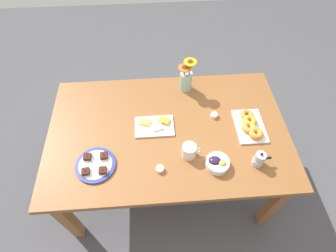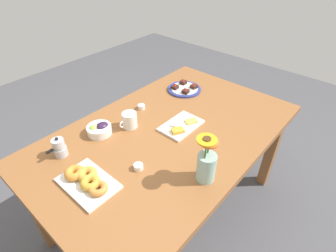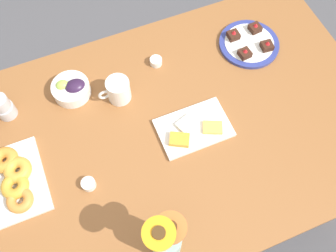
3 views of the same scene
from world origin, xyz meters
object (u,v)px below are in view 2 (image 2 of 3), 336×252
grape_bowl (99,129)px  cheese_platter (181,126)px  coffee_mug (130,120)px  jam_cup_honey (138,167)px  moka_pot (59,148)px  croissant_platter (87,180)px  dessert_plate (184,89)px  dining_table (168,142)px  flower_vase (206,165)px  jam_cup_berry (141,107)px

grape_bowl → cheese_platter: 0.48m
coffee_mug → jam_cup_honey: size_ratio=2.55×
grape_bowl → moka_pot: size_ratio=1.20×
cheese_platter → croissant_platter: size_ratio=0.93×
dessert_plate → croissant_platter: bearing=12.1°
moka_pot → dining_table: bearing=150.8°
dessert_plate → coffee_mug: bearing=3.4°
grape_bowl → flower_vase: flower_vase is taller
cheese_platter → flower_vase: (0.24, 0.34, 0.08)m
moka_pot → jam_cup_honey: bearing=117.5°
flower_vase → dining_table: bearing=-113.0°
grape_bowl → dessert_plate: grape_bowl is taller
cheese_platter → moka_pot: 0.69m
croissant_platter → flower_vase: bearing=134.7°
jam_cup_honey → dessert_plate: (-0.78, -0.33, -0.00)m
croissant_platter → cheese_platter: bearing=175.3°
flower_vase → cheese_platter: bearing=-125.5°
cheese_platter → croissant_platter: bearing=-4.7°
cheese_platter → jam_cup_berry: bearing=-87.2°
flower_vase → jam_cup_honey: bearing=-59.6°
cheese_platter → dining_table: bearing=-19.6°
jam_cup_honey → moka_pot: (0.20, -0.38, 0.03)m
croissant_platter → dessert_plate: size_ratio=1.14×
dessert_plate → jam_cup_honey: bearing=22.7°
coffee_mug → moka_pot: moka_pot is taller
coffee_mug → jam_cup_honey: coffee_mug is taller
dessert_plate → flower_vase: (0.62, 0.61, 0.08)m
jam_cup_honey → dessert_plate: bearing=-157.3°
cheese_platter → dessert_plate: size_ratio=1.06×
dining_table → dessert_plate: (-0.46, -0.24, 0.10)m
jam_cup_berry → jam_cup_honey: bearing=44.2°
cheese_platter → moka_pot: moka_pot is taller
cheese_platter → jam_cup_berry: size_ratio=5.42×
flower_vase → dessert_plate: bearing=-135.2°
croissant_platter → jam_cup_honey: size_ratio=5.85×
grape_bowl → dessert_plate: size_ratio=0.58×
dining_table → grape_bowl: grape_bowl is taller
coffee_mug → croissant_platter: coffee_mug is taller
coffee_mug → jam_cup_berry: 0.21m
grape_bowl → dessert_plate: (-0.73, 0.05, -0.02)m
cheese_platter → croissant_platter: 0.64m
dining_table → flower_vase: flower_vase is taller
dining_table → jam_cup_berry: (-0.07, -0.30, 0.10)m
dining_table → jam_cup_berry: bearing=-103.3°
dessert_plate → flower_vase: size_ratio=0.94×
coffee_mug → grape_bowl: size_ratio=0.86×
coffee_mug → dessert_plate: size_ratio=0.50×
dining_table → coffee_mug: 0.27m
coffee_mug → grape_bowl: coffee_mug is taller
dining_table → croissant_platter: bearing=-2.2°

